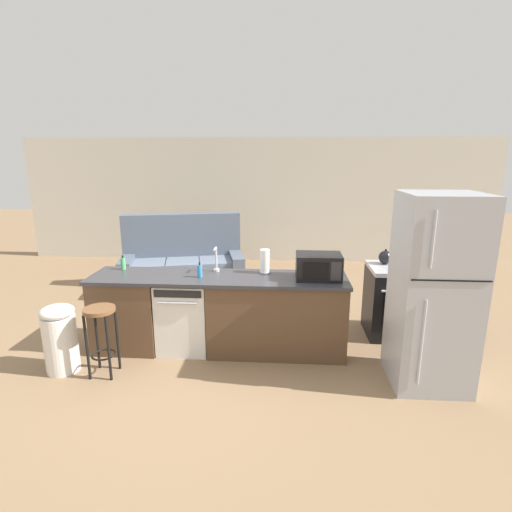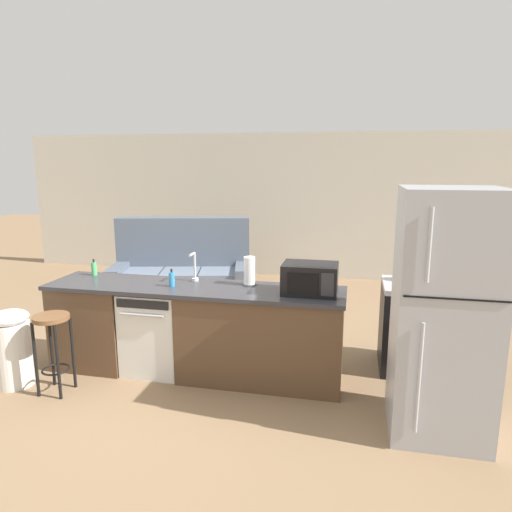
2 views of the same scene
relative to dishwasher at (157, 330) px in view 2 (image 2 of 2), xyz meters
name	(u,v)px [view 2 (image 2 of 2)]	position (x,y,z in m)	size (l,w,h in m)	color
ground_plane	(182,371)	(0.25, 0.00, -0.42)	(24.00, 24.00, 0.00)	#896B4C
wall_back	(279,206)	(0.55, 4.20, 0.88)	(10.00, 0.06, 2.60)	silver
kitchen_counter	(203,334)	(0.49, 0.00, 0.00)	(2.94, 0.66, 0.90)	brown
dishwasher	(157,330)	(0.00, 0.00, 0.00)	(0.58, 0.61, 0.84)	white
stove_range	(420,327)	(2.60, 0.55, 0.03)	(0.76, 0.68, 0.90)	black
refrigerator	(444,315)	(2.60, -0.55, 0.53)	(0.72, 0.73, 1.91)	#A8AAB2
microwave	(310,279)	(1.53, 0.00, 0.62)	(0.50, 0.37, 0.28)	black
sink_faucet	(194,269)	(0.35, 0.18, 0.61)	(0.07, 0.18, 0.30)	silver
paper_towel_roll	(249,271)	(0.93, 0.17, 0.62)	(0.14, 0.14, 0.28)	#4C4C51
soap_bottle	(172,279)	(0.20, -0.05, 0.55)	(0.06, 0.06, 0.18)	#338CCC
dish_soap_bottle	(94,268)	(-0.79, 0.20, 0.55)	(0.06, 0.06, 0.18)	#4CB266
kettle	(405,272)	(2.43, 0.68, 0.56)	(0.21, 0.17, 0.19)	black
bar_stool	(53,337)	(-0.72, -0.65, 0.11)	(0.32, 0.32, 0.74)	brown
trash_bin	(12,347)	(-1.19, -0.61, -0.04)	(0.35, 0.35, 0.74)	white
couch	(182,277)	(-0.57, 2.16, -0.03)	(2.15, 1.33, 1.27)	#515B6B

